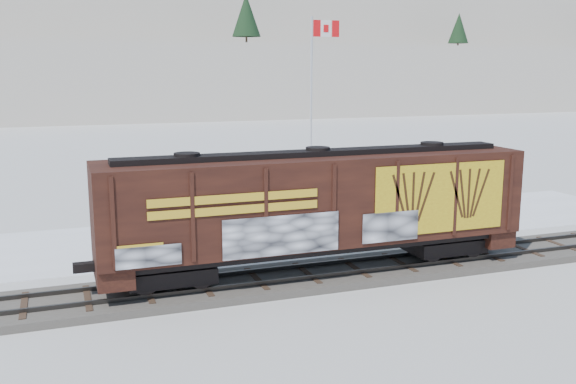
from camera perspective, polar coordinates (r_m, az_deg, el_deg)
name	(u,v)px	position (r m, az deg, el deg)	size (l,w,h in m)	color
ground	(354,274)	(25.44, 5.92, -7.30)	(500.00, 500.00, 0.00)	white
rail_track	(354,271)	(25.40, 5.93, -6.99)	(50.00, 3.40, 0.43)	#59544C
parking_strip	(289,230)	(32.08, 0.09, -3.39)	(40.00, 8.00, 0.03)	white
hillside	(98,42)	(162.00, -16.55, 12.68)	(360.00, 110.00, 93.00)	white
hopper_railcar	(317,204)	(24.04, 2.64, -1.06)	(16.23, 3.06, 4.54)	black
flagpole	(313,131)	(40.55, 2.20, 5.40)	(2.30, 0.90, 11.08)	silver
car_silver	(185,231)	(29.20, -9.17, -3.48)	(1.69, 4.21, 1.43)	silver
car_white	(243,226)	(29.88, -4.00, -3.08)	(1.48, 4.23, 1.40)	silver
car_dark	(413,205)	(34.62, 11.07, -1.17)	(2.21, 5.43, 1.58)	black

